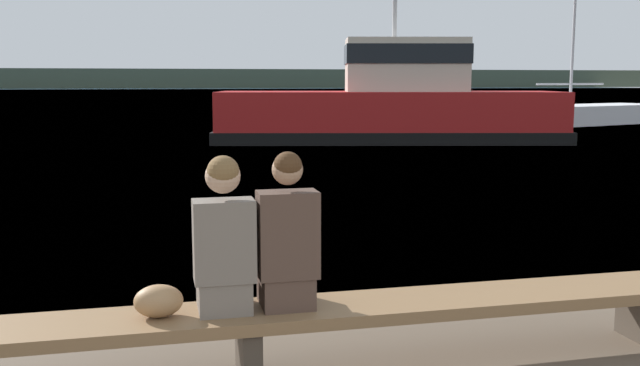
{
  "coord_description": "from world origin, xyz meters",
  "views": [
    {
      "loc": [
        -1.14,
        -0.7,
        1.87
      ],
      "look_at": [
        0.56,
        6.59,
        0.79
      ],
      "focal_mm": 40.0,
      "sensor_mm": 36.0,
      "label": 1
    }
  ],
  "objects_px": {
    "shopping_bag": "(159,301)",
    "moored_sailboat": "(577,114)",
    "person_right": "(287,241)",
    "person_left": "(224,243)",
    "tugboat_red": "(392,109)",
    "bench_main": "(248,323)"
  },
  "relations": [
    {
      "from": "shopping_bag",
      "to": "moored_sailboat",
      "type": "relative_size",
      "value": 0.03
    },
    {
      "from": "person_right",
      "to": "person_left",
      "type": "bearing_deg",
      "value": -179.85
    },
    {
      "from": "shopping_bag",
      "to": "moored_sailboat",
      "type": "distance_m",
      "value": 29.02
    },
    {
      "from": "tugboat_red",
      "to": "moored_sailboat",
      "type": "bearing_deg",
      "value": -46.48
    },
    {
      "from": "bench_main",
      "to": "person_right",
      "type": "bearing_deg",
      "value": 0.96
    },
    {
      "from": "moored_sailboat",
      "to": "bench_main",
      "type": "bearing_deg",
      "value": 124.97
    },
    {
      "from": "bench_main",
      "to": "person_right",
      "type": "xyz_separation_m",
      "value": [
        0.25,
        0.0,
        0.51
      ]
    },
    {
      "from": "tugboat_red",
      "to": "person_left",
      "type": "bearing_deg",
      "value": 170.51
    },
    {
      "from": "moored_sailboat",
      "to": "shopping_bag",
      "type": "bearing_deg",
      "value": 124.1
    },
    {
      "from": "moored_sailboat",
      "to": "person_right",
      "type": "bearing_deg",
      "value": 125.37
    },
    {
      "from": "bench_main",
      "to": "moored_sailboat",
      "type": "bearing_deg",
      "value": 53.28
    },
    {
      "from": "person_left",
      "to": "moored_sailboat",
      "type": "distance_m",
      "value": 28.78
    },
    {
      "from": "person_left",
      "to": "bench_main",
      "type": "bearing_deg",
      "value": -1.32
    },
    {
      "from": "tugboat_red",
      "to": "person_right",
      "type": "bearing_deg",
      "value": 171.68
    },
    {
      "from": "person_right",
      "to": "tugboat_red",
      "type": "relative_size",
      "value": 0.09
    },
    {
      "from": "person_right",
      "to": "shopping_bag",
      "type": "xyz_separation_m",
      "value": [
        -0.8,
        -0.0,
        -0.33
      ]
    },
    {
      "from": "person_right",
      "to": "moored_sailboat",
      "type": "bearing_deg",
      "value": 53.69
    },
    {
      "from": "person_left",
      "to": "tugboat_red",
      "type": "height_order",
      "value": "tugboat_red"
    },
    {
      "from": "bench_main",
      "to": "person_right",
      "type": "height_order",
      "value": "person_right"
    },
    {
      "from": "shopping_bag",
      "to": "tugboat_red",
      "type": "relative_size",
      "value": 0.03
    },
    {
      "from": "bench_main",
      "to": "moored_sailboat",
      "type": "xyz_separation_m",
      "value": [
        17.16,
        23.01,
        0.08
      ]
    },
    {
      "from": "bench_main",
      "to": "moored_sailboat",
      "type": "relative_size",
      "value": 0.65
    }
  ]
}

